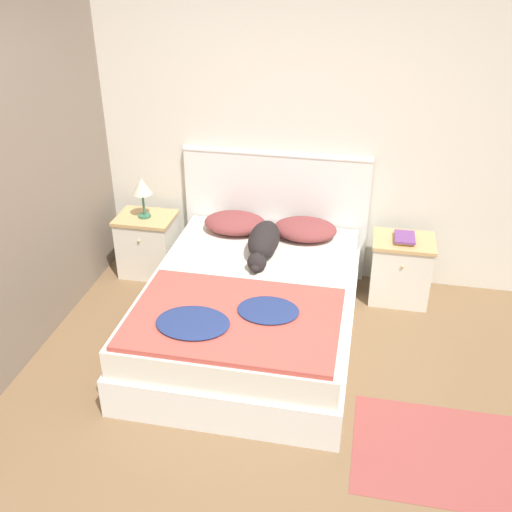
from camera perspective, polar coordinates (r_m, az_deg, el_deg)
name	(u,v)px	position (r m, az deg, el deg)	size (l,w,h in m)	color
ground_plane	(229,432)	(3.94, -2.58, -16.37)	(16.00, 16.00, 0.00)	brown
wall_back	(286,134)	(5.09, 2.91, 11.53)	(9.00, 0.06, 2.55)	silver
wall_side_left	(41,165)	(4.66, -19.78, 8.16)	(0.06, 3.10, 2.55)	gray
bed	(251,310)	(4.54, -0.52, -5.19)	(1.54, 2.07, 0.51)	white
headboard	(275,211)	(5.28, 1.84, 4.30)	(1.62, 0.06, 1.15)	white
nightstand_left	(148,244)	(5.47, -10.26, 1.09)	(0.50, 0.40, 0.56)	silver
nightstand_right	(400,269)	(5.14, 13.59, -1.24)	(0.50, 0.40, 0.56)	silver
pillow_left	(235,223)	(5.10, -2.02, 3.18)	(0.53, 0.40, 0.15)	brown
pillow_right	(305,229)	(5.01, 4.70, 2.57)	(0.53, 0.40, 0.15)	brown
quilt	(233,318)	(3.97, -2.23, -5.92)	(1.39, 0.96, 0.06)	#BC4C42
dog	(264,242)	(4.71, 0.72, 1.34)	(0.24, 0.71, 0.24)	black
book_stack	(404,238)	(4.98, 13.94, 1.67)	(0.16, 0.23, 0.04)	gold
table_lamp	(142,188)	(5.23, -10.82, 6.38)	(0.17, 0.17, 0.36)	#336B4C
rug	(454,455)	(3.99, 18.35, -17.54)	(1.21, 0.82, 0.00)	#93423D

